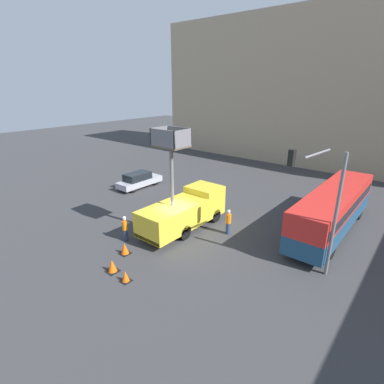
% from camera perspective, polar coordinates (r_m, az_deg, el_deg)
% --- Properties ---
extents(ground_plane, '(120.00, 120.00, 0.00)m').
position_cam_1_polar(ground_plane, '(20.86, -2.37, -8.39)').
color(ground_plane, '#38383A').
extents(building_backdrop_far, '(44.00, 10.00, 18.31)m').
position_cam_1_polar(building_backdrop_far, '(43.33, 24.19, 17.30)').
color(building_backdrop_far, tan).
rests_on(building_backdrop_far, ground_plane).
extents(utility_truck, '(2.43, 7.09, 7.31)m').
position_cam_1_polar(utility_truck, '(21.29, -1.46, -3.25)').
color(utility_truck, yellow).
rests_on(utility_truck, ground_plane).
extents(city_bus, '(2.45, 11.62, 3.09)m').
position_cam_1_polar(city_bus, '(22.90, 25.32, -2.70)').
color(city_bus, navy).
rests_on(city_bus, ground_plane).
extents(traffic_light_pole, '(3.03, 2.77, 6.83)m').
position_cam_1_polar(traffic_light_pole, '(17.00, 23.32, -0.13)').
color(traffic_light_pole, slate).
rests_on(traffic_light_pole, ground_plane).
extents(road_worker_near_truck, '(0.38, 0.38, 1.77)m').
position_cam_1_polar(road_worker_near_truck, '(20.39, -12.62, -6.82)').
color(road_worker_near_truck, navy).
rests_on(road_worker_near_truck, ground_plane).
extents(road_worker_directing, '(0.38, 0.38, 1.82)m').
position_cam_1_polar(road_worker_directing, '(20.90, 6.93, -5.67)').
color(road_worker_directing, navy).
rests_on(road_worker_directing, ground_plane).
extents(traffic_cone_near_truck, '(0.54, 0.54, 0.61)m').
position_cam_1_polar(traffic_cone_near_truck, '(16.81, -12.57, -15.44)').
color(traffic_cone_near_truck, black).
rests_on(traffic_cone_near_truck, ground_plane).
extents(traffic_cone_mid_road, '(0.63, 0.63, 0.72)m').
position_cam_1_polar(traffic_cone_mid_road, '(19.17, -12.70, -10.49)').
color(traffic_cone_mid_road, black).
rests_on(traffic_cone_mid_road, ground_plane).
extents(traffic_cone_far_side, '(0.65, 0.65, 0.75)m').
position_cam_1_polar(traffic_cone_far_side, '(17.69, -14.96, -13.45)').
color(traffic_cone_far_side, black).
rests_on(traffic_cone_far_side, ground_plane).
extents(parked_car_curbside, '(1.71, 4.76, 1.55)m').
position_cam_1_polar(parked_car_curbside, '(30.60, -10.08, 2.27)').
color(parked_car_curbside, '#A8A8B2').
rests_on(parked_car_curbside, ground_plane).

